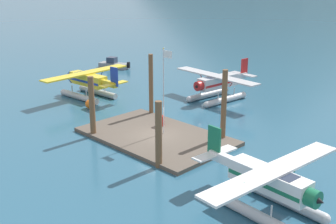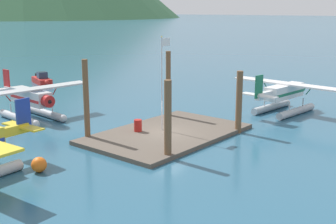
{
  "view_description": "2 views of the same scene",
  "coord_description": "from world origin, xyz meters",
  "px_view_note": "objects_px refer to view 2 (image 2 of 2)",
  "views": [
    {
      "loc": [
        23.47,
        -22.14,
        12.64
      ],
      "look_at": [
        -0.71,
        2.08,
        1.56
      ],
      "focal_mm": 46.05,
      "sensor_mm": 36.0,
      "label": 1
    },
    {
      "loc": [
        -23.98,
        -19.93,
        9.1
      ],
      "look_at": [
        1.06,
        0.76,
        1.5
      ],
      "focal_mm": 47.12,
      "sensor_mm": 36.0,
      "label": 2
    }
  ],
  "objects_px": {
    "seaplane_silver_bow_left": "(31,101)",
    "boat_red_open_north": "(42,80)",
    "flagpole": "(163,73)",
    "fuel_drum": "(138,125)",
    "seaplane_white_stbd_aft": "(284,95)",
    "mooring_buoy": "(39,165)"
  },
  "relations": [
    {
      "from": "seaplane_silver_bow_left",
      "to": "flagpole",
      "type": "bearing_deg",
      "value": -71.78
    },
    {
      "from": "flagpole",
      "to": "seaplane_silver_bow_left",
      "type": "relative_size",
      "value": 0.66
    },
    {
      "from": "seaplane_white_stbd_aft",
      "to": "seaplane_silver_bow_left",
      "type": "distance_m",
      "value": 22.04
    },
    {
      "from": "mooring_buoy",
      "to": "seaplane_silver_bow_left",
      "type": "relative_size",
      "value": 0.08
    },
    {
      "from": "fuel_drum",
      "to": "boat_red_open_north",
      "type": "bearing_deg",
      "value": 69.88
    },
    {
      "from": "fuel_drum",
      "to": "mooring_buoy",
      "type": "distance_m",
      "value": 9.16
    },
    {
      "from": "mooring_buoy",
      "to": "boat_red_open_north",
      "type": "bearing_deg",
      "value": 54.84
    },
    {
      "from": "mooring_buoy",
      "to": "boat_red_open_north",
      "type": "xyz_separation_m",
      "value": [
        18.35,
        26.05,
        0.04
      ]
    },
    {
      "from": "mooring_buoy",
      "to": "seaplane_white_stbd_aft",
      "type": "height_order",
      "value": "seaplane_white_stbd_aft"
    },
    {
      "from": "fuel_drum",
      "to": "seaplane_white_stbd_aft",
      "type": "height_order",
      "value": "seaplane_white_stbd_aft"
    },
    {
      "from": "flagpole",
      "to": "seaplane_silver_bow_left",
      "type": "height_order",
      "value": "flagpole"
    },
    {
      "from": "seaplane_white_stbd_aft",
      "to": "boat_red_open_north",
      "type": "bearing_deg",
      "value": 98.38
    },
    {
      "from": "flagpole",
      "to": "seaplane_white_stbd_aft",
      "type": "relative_size",
      "value": 0.66
    },
    {
      "from": "seaplane_silver_bow_left",
      "to": "boat_red_open_north",
      "type": "bearing_deg",
      "value": 52.69
    },
    {
      "from": "flagpole",
      "to": "boat_red_open_north",
      "type": "relative_size",
      "value": 1.48
    },
    {
      "from": "mooring_buoy",
      "to": "seaplane_silver_bow_left",
      "type": "distance_m",
      "value": 13.13
    },
    {
      "from": "seaplane_silver_bow_left",
      "to": "boat_red_open_north",
      "type": "distance_m",
      "value": 18.84
    },
    {
      "from": "seaplane_white_stbd_aft",
      "to": "seaplane_silver_bow_left",
      "type": "relative_size",
      "value": 1.0
    },
    {
      "from": "fuel_drum",
      "to": "mooring_buoy",
      "type": "relative_size",
      "value": 0.99
    },
    {
      "from": "flagpole",
      "to": "fuel_drum",
      "type": "xyz_separation_m",
      "value": [
        -1.56,
        1.1,
        -3.81
      ]
    },
    {
      "from": "fuel_drum",
      "to": "seaplane_white_stbd_aft",
      "type": "relative_size",
      "value": 0.08
    },
    {
      "from": "flagpole",
      "to": "seaplane_white_stbd_aft",
      "type": "bearing_deg",
      "value": -18.13
    }
  ]
}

